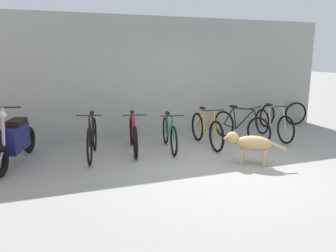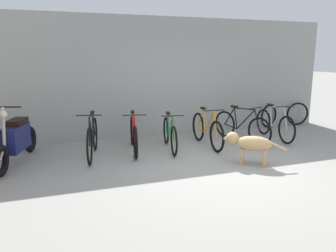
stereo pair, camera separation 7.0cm
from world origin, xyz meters
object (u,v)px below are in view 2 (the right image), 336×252
at_px(bicycle_1, 134,135).
at_px(bicycle_4, 241,127).
at_px(bicycle_5, 274,125).
at_px(spare_tire_left, 269,116).
at_px(spare_tire_right, 297,114).
at_px(bicycle_3, 207,130).
at_px(stray_dog, 249,143).
at_px(bicycle_0, 92,138).
at_px(motorcycle, 16,140).
at_px(bicycle_2, 170,134).

relative_size(bicycle_1, bicycle_4, 1.04).
height_order(bicycle_1, bicycle_5, bicycle_1).
distance_m(spare_tire_left, spare_tire_right, 0.97).
relative_size(bicycle_3, bicycle_4, 1.03).
bearing_deg(stray_dog, spare_tire_left, -96.81).
bearing_deg(spare_tire_left, spare_tire_right, -0.05).
relative_size(bicycle_0, stray_dog, 1.73).
bearing_deg(bicycle_4, bicycle_5, 69.36).
height_order(bicycle_0, motorcycle, motorcycle).
xyz_separation_m(bicycle_2, motorcycle, (-2.95, 0.08, 0.10)).
bearing_deg(spare_tire_right, bicycle_1, -168.19).
height_order(bicycle_2, stray_dog, bicycle_2).
bearing_deg(spare_tire_left, bicycle_1, -165.48).
xyz_separation_m(spare_tire_left, spare_tire_right, (0.97, -0.00, 0.00)).
distance_m(bicycle_4, motorcycle, 4.73).
bearing_deg(spare_tire_right, bicycle_3, -161.06).
height_order(bicycle_1, motorcycle, motorcycle).
height_order(stray_dog, spare_tire_left, spare_tire_left).
relative_size(bicycle_0, spare_tire_left, 2.54).
xyz_separation_m(bicycle_2, spare_tire_left, (3.31, 1.16, -0.01)).
xyz_separation_m(bicycle_4, motorcycle, (-4.73, -0.02, 0.08)).
distance_m(bicycle_2, bicycle_3, 0.85).
bearing_deg(bicycle_2, stray_dog, 45.72).
height_order(bicycle_0, bicycle_5, bicycle_0).
relative_size(bicycle_5, spare_tire_right, 2.48).
height_order(bicycle_2, bicycle_5, bicycle_5).
xyz_separation_m(bicycle_1, spare_tire_right, (5.02, 1.05, -0.01)).
bearing_deg(spare_tire_right, bicycle_4, -156.93).
xyz_separation_m(bicycle_1, bicycle_3, (1.60, -0.12, 0.01)).
bearing_deg(bicycle_4, bicycle_1, -107.32).
relative_size(bicycle_2, spare_tire_left, 2.39).
relative_size(motorcycle, spare_tire_left, 2.93).
distance_m(bicycle_1, bicycle_3, 1.61).
distance_m(bicycle_2, bicycle_5, 2.65).
bearing_deg(spare_tire_right, bicycle_2, -164.82).
distance_m(bicycle_4, stray_dog, 1.68).
height_order(bicycle_0, stray_dog, bicycle_0).
bearing_deg(bicycle_5, bicycle_4, -88.92).
bearing_deg(spare_tire_right, stray_dog, -141.75).
relative_size(bicycle_3, stray_dog, 1.75).
distance_m(bicycle_0, bicycle_4, 3.37).
height_order(bicycle_0, bicycle_3, bicycle_0).
bearing_deg(bicycle_4, spare_tire_right, 96.04).
bearing_deg(bicycle_1, motorcycle, -79.41).
xyz_separation_m(bicycle_0, spare_tire_right, (5.86, 1.16, -0.05)).
height_order(bicycle_3, bicycle_4, bicycle_3).
bearing_deg(bicycle_4, motorcycle, -106.81).
height_order(bicycle_1, bicycle_2, bicycle_1).
height_order(bicycle_5, spare_tire_left, bicycle_5).
distance_m(bicycle_3, spare_tire_right, 3.61).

